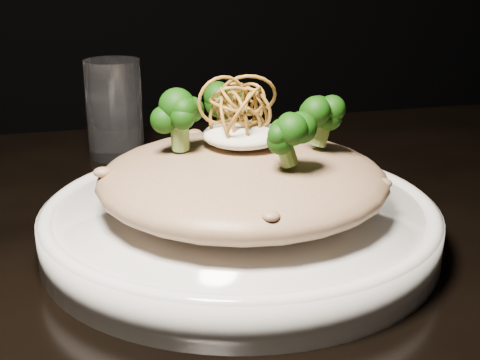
# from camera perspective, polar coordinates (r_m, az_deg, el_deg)

# --- Properties ---
(table) EXTENTS (1.10, 0.80, 0.75)m
(table) POSITION_cam_1_polar(r_m,az_deg,el_deg) (0.59, 2.44, -12.76)
(table) COLOR black
(table) RESTS_ON ground
(plate) EXTENTS (0.32, 0.32, 0.03)m
(plate) POSITION_cam_1_polar(r_m,az_deg,el_deg) (0.54, 0.00, -3.88)
(plate) COLOR white
(plate) RESTS_ON table
(risotto) EXTENTS (0.23, 0.23, 0.05)m
(risotto) POSITION_cam_1_polar(r_m,az_deg,el_deg) (0.52, 0.21, 0.10)
(risotto) COLOR brown
(risotto) RESTS_ON plate
(broccoli) EXTENTS (0.15, 0.15, 0.05)m
(broccoli) POSITION_cam_1_polar(r_m,az_deg,el_deg) (0.51, 0.54, 5.89)
(broccoli) COLOR black
(broccoli) RESTS_ON risotto
(cheese) EXTENTS (0.06, 0.06, 0.02)m
(cheese) POSITION_cam_1_polar(r_m,az_deg,el_deg) (0.52, 0.23, 3.89)
(cheese) COLOR silver
(cheese) RESTS_ON risotto
(shallots) EXTENTS (0.07, 0.07, 0.04)m
(shallots) POSITION_cam_1_polar(r_m,az_deg,el_deg) (0.51, -0.19, 7.07)
(shallots) COLOR brown
(shallots) RESTS_ON cheese
(drinking_glass) EXTENTS (0.08, 0.08, 0.11)m
(drinking_glass) POSITION_cam_1_polar(r_m,az_deg,el_deg) (0.77, -10.66, 5.97)
(drinking_glass) COLOR silver
(drinking_glass) RESTS_ON table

